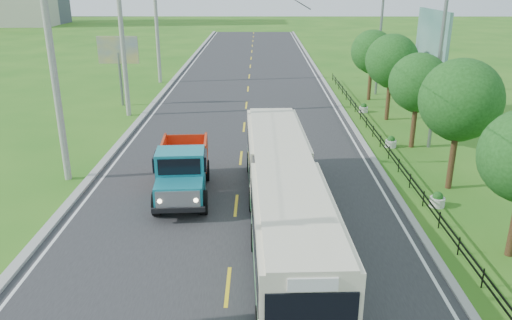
{
  "coord_description": "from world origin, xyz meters",
  "views": [
    {
      "loc": [
        0.97,
        -13.43,
        9.18
      ],
      "look_at": [
        0.85,
        6.53,
        1.9
      ],
      "focal_mm": 35.0,
      "sensor_mm": 36.0,
      "label": 1
    }
  ],
  "objects_px": {
    "pole_mid": "(123,43)",
    "planter_mid": "(391,142)",
    "bus": "(283,190)",
    "pole_far": "(157,26)",
    "tree_fourth": "(418,85)",
    "streetlight_mid": "(436,62)",
    "billboard_left": "(118,54)",
    "pole_near": "(55,75)",
    "tree_back": "(372,54)",
    "dump_truck": "(182,167)",
    "tree_third": "(460,104)",
    "planter_near": "(437,200)",
    "tree_fifth": "(392,63)",
    "planter_far": "(364,108)",
    "streetlight_far": "(378,35)",
    "billboard_right": "(432,41)"
  },
  "relations": [
    {
      "from": "planter_mid",
      "to": "pole_far",
      "type": "bearing_deg",
      "value": 131.59
    },
    {
      "from": "pole_mid",
      "to": "dump_truck",
      "type": "relative_size",
      "value": 1.72
    },
    {
      "from": "tree_third",
      "to": "streetlight_mid",
      "type": "bearing_deg",
      "value": 82.36
    },
    {
      "from": "pole_mid",
      "to": "bus",
      "type": "xyz_separation_m",
      "value": [
        10.16,
        -17.29,
        -3.34
      ]
    },
    {
      "from": "planter_near",
      "to": "billboard_right",
      "type": "height_order",
      "value": "billboard_right"
    },
    {
      "from": "tree_third",
      "to": "planter_near",
      "type": "distance_m",
      "value": 4.46
    },
    {
      "from": "streetlight_mid",
      "to": "planter_far",
      "type": "distance_m",
      "value": 9.46
    },
    {
      "from": "planter_mid",
      "to": "planter_far",
      "type": "distance_m",
      "value": 8.0
    },
    {
      "from": "tree_fifth",
      "to": "billboard_left",
      "type": "height_order",
      "value": "tree_fifth"
    },
    {
      "from": "planter_far",
      "to": "billboard_left",
      "type": "xyz_separation_m",
      "value": [
        -18.1,
        2.0,
        3.58
      ]
    },
    {
      "from": "planter_far",
      "to": "billboard_left",
      "type": "bearing_deg",
      "value": 173.69
    },
    {
      "from": "planter_mid",
      "to": "streetlight_mid",
      "type": "bearing_deg",
      "value": 0.0
    },
    {
      "from": "planter_mid",
      "to": "billboard_right",
      "type": "distance_m",
      "value": 8.68
    },
    {
      "from": "tree_fourth",
      "to": "planter_near",
      "type": "xyz_separation_m",
      "value": [
        -1.26,
        -8.14,
        -3.3
      ]
    },
    {
      "from": "streetlight_far",
      "to": "tree_fifth",
      "type": "bearing_deg",
      "value": -95.71
    },
    {
      "from": "streetlight_far",
      "to": "billboard_left",
      "type": "bearing_deg",
      "value": -168.77
    },
    {
      "from": "pole_far",
      "to": "tree_fifth",
      "type": "bearing_deg",
      "value": -35.36
    },
    {
      "from": "tree_third",
      "to": "planter_near",
      "type": "xyz_separation_m",
      "value": [
        -1.26,
        -2.14,
        -3.7
      ]
    },
    {
      "from": "tree_back",
      "to": "planter_near",
      "type": "bearing_deg",
      "value": -93.57
    },
    {
      "from": "bus",
      "to": "tree_third",
      "type": "bearing_deg",
      "value": 26.77
    },
    {
      "from": "pole_near",
      "to": "planter_far",
      "type": "height_order",
      "value": "pole_near"
    },
    {
      "from": "tree_third",
      "to": "billboard_left",
      "type": "relative_size",
      "value": 1.15
    },
    {
      "from": "billboard_left",
      "to": "pole_near",
      "type": "bearing_deg",
      "value": -85.28
    },
    {
      "from": "billboard_right",
      "to": "dump_truck",
      "type": "distance_m",
      "value": 19.95
    },
    {
      "from": "tree_fourth",
      "to": "tree_back",
      "type": "distance_m",
      "value": 12.0
    },
    {
      "from": "tree_back",
      "to": "billboard_left",
      "type": "distance_m",
      "value": 19.48
    },
    {
      "from": "tree_third",
      "to": "tree_back",
      "type": "distance_m",
      "value": 18.0
    },
    {
      "from": "tree_third",
      "to": "planter_mid",
      "type": "distance_m",
      "value": 7.04
    },
    {
      "from": "pole_near",
      "to": "tree_back",
      "type": "height_order",
      "value": "pole_near"
    },
    {
      "from": "streetlight_mid",
      "to": "billboard_left",
      "type": "xyz_separation_m",
      "value": [
        -20.14,
        10.0,
        -1.04
      ]
    },
    {
      "from": "tree_fourth",
      "to": "tree_fifth",
      "type": "xyz_separation_m",
      "value": [
        0.0,
        6.0,
        0.27
      ]
    },
    {
      "from": "planter_mid",
      "to": "planter_far",
      "type": "xyz_separation_m",
      "value": [
        0.0,
        8.0,
        0.0
      ]
    },
    {
      "from": "billboard_right",
      "to": "pole_near",
      "type": "bearing_deg",
      "value": -151.86
    },
    {
      "from": "tree_fifth",
      "to": "billboard_left",
      "type": "xyz_separation_m",
      "value": [
        -19.36,
        3.86,
        0.01
      ]
    },
    {
      "from": "pole_near",
      "to": "tree_back",
      "type": "xyz_separation_m",
      "value": [
        18.12,
        17.14,
        -1.44
      ]
    },
    {
      "from": "tree_fourth",
      "to": "bus",
      "type": "bearing_deg",
      "value": -127.35
    },
    {
      "from": "tree_fourth",
      "to": "streetlight_mid",
      "type": "distance_m",
      "value": 1.54
    },
    {
      "from": "pole_near",
      "to": "dump_truck",
      "type": "height_order",
      "value": "pole_near"
    },
    {
      "from": "pole_far",
      "to": "bus",
      "type": "bearing_deg",
      "value": -70.88
    },
    {
      "from": "planter_far",
      "to": "tree_third",
      "type": "bearing_deg",
      "value": -84.82
    },
    {
      "from": "pole_mid",
      "to": "tree_fourth",
      "type": "xyz_separation_m",
      "value": [
        18.12,
        -6.86,
        -1.51
      ]
    },
    {
      "from": "tree_back",
      "to": "dump_truck",
      "type": "relative_size",
      "value": 0.95
    },
    {
      "from": "tree_fourth",
      "to": "billboard_right",
      "type": "bearing_deg",
      "value": 67.36
    },
    {
      "from": "tree_fifth",
      "to": "streetlight_mid",
      "type": "height_order",
      "value": "streetlight_mid"
    },
    {
      "from": "dump_truck",
      "to": "billboard_right",
      "type": "bearing_deg",
      "value": 36.88
    },
    {
      "from": "tree_back",
      "to": "planter_mid",
      "type": "bearing_deg",
      "value": -95.91
    },
    {
      "from": "tree_third",
      "to": "bus",
      "type": "relative_size",
      "value": 0.4
    },
    {
      "from": "tree_fifth",
      "to": "tree_third",
      "type": "bearing_deg",
      "value": -90.0
    },
    {
      "from": "pole_mid",
      "to": "planter_mid",
      "type": "height_order",
      "value": "pole_mid"
    },
    {
      "from": "planter_near",
      "to": "dump_truck",
      "type": "relative_size",
      "value": 0.12
    }
  ]
}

